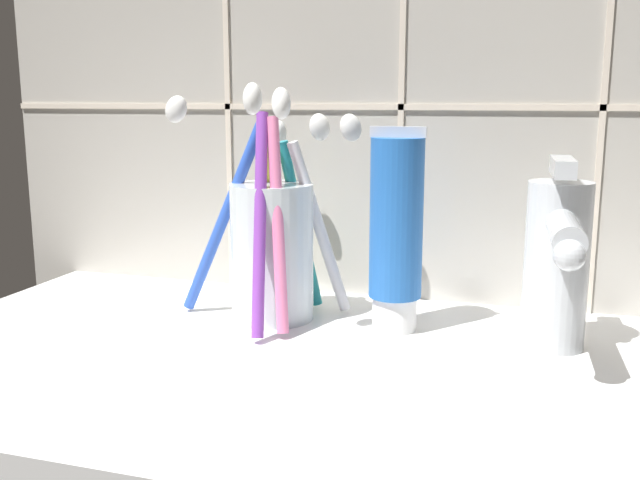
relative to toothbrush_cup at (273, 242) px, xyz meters
The scene contains 5 objects.
sink_counter 12.60cm from the toothbrush_cup, 49.07° to the right, with size 63.64×34.36×2.00cm, color white.
tile_wall_backsplash 20.10cm from the toothbrush_cup, 54.96° to the left, with size 73.64×1.72×49.07cm.
toothbrush_cup is the anchor object (origin of this frame).
toothpaste_tube 9.94cm from the toothbrush_cup, ahead, with size 4.17×3.97×15.36cm.
sink_faucet 21.37cm from the toothbrush_cup, ahead, with size 4.42×12.82×13.38cm.
Camera 1 is at (13.12, -43.71, 19.27)cm, focal length 40.00 mm.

